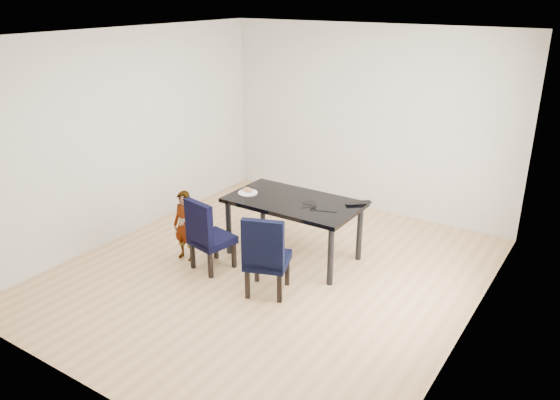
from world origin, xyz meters
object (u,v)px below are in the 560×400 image
Objects in this scene: dining_table at (293,229)px; plate at (248,193)px; chair_right at (268,253)px; laptop at (358,202)px; chair_left at (212,234)px; child at (185,226)px.

plate reaches higher than dining_table.
chair_right reaches higher than laptop.
chair_left is at bearing 153.65° from chair_right.
child is at bearing -8.28° from laptop.
chair_left reaches higher than dining_table.
child is at bearing -144.00° from dining_table.
child is at bearing -124.74° from plate.
chair_left is 3.66× the size of plate.
chair_left is at bearing -92.39° from plate.
plate is 0.78× the size of laptop.
laptop is (1.32, 1.13, 0.32)m from chair_left.
chair_right is at bearing -75.96° from dining_table.
plate is (-0.83, 0.77, 0.29)m from chair_right.
dining_table is at bearing 10.26° from plate.
chair_left is (-0.64, -0.78, 0.07)m from dining_table.
chair_left is 0.74m from plate.
chair_left reaches higher than child.
child is at bearing -169.49° from chair_left.
laptop is at bearing 19.66° from plate.
chair_right is (0.86, -0.10, 0.02)m from chair_left.
chair_right reaches higher than chair_left.
dining_table is at bearing 62.27° from chair_left.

